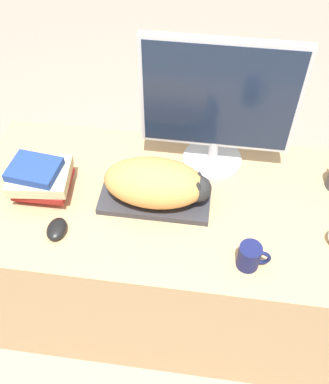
{
  "coord_description": "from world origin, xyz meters",
  "views": [
    {
      "loc": [
        0.1,
        -0.65,
        1.93
      ],
      "look_at": [
        -0.03,
        0.32,
        0.79
      ],
      "focal_mm": 42.0,
      "sensor_mm": 36.0,
      "label": 1
    }
  ],
  "objects_px": {
    "keyboard": "(155,200)",
    "book_stack": "(40,179)",
    "cat": "(158,183)",
    "coffee_mug": "(250,256)",
    "computer_mouse": "(57,229)",
    "monitor": "(219,103)"
  },
  "relations": [
    {
      "from": "cat",
      "to": "computer_mouse",
      "type": "relative_size",
      "value": 3.94
    },
    {
      "from": "cat",
      "to": "coffee_mug",
      "type": "xyz_separation_m",
      "value": [
        0.31,
        -0.21,
        -0.06
      ]
    },
    {
      "from": "cat",
      "to": "book_stack",
      "type": "bearing_deg",
      "value": -178.79
    },
    {
      "from": "coffee_mug",
      "to": "book_stack",
      "type": "distance_m",
      "value": 0.75
    },
    {
      "from": "computer_mouse",
      "to": "book_stack",
      "type": "distance_m",
      "value": 0.2
    },
    {
      "from": "cat",
      "to": "book_stack",
      "type": "relative_size",
      "value": 1.65
    },
    {
      "from": "cat",
      "to": "computer_mouse",
      "type": "xyz_separation_m",
      "value": [
        -0.31,
        -0.17,
        -0.08
      ]
    },
    {
      "from": "computer_mouse",
      "to": "monitor",
      "type": "bearing_deg",
      "value": 39.47
    },
    {
      "from": "keyboard",
      "to": "coffee_mug",
      "type": "relative_size",
      "value": 3.73
    },
    {
      "from": "cat",
      "to": "coffee_mug",
      "type": "bearing_deg",
      "value": -33.63
    },
    {
      "from": "coffee_mug",
      "to": "computer_mouse",
      "type": "bearing_deg",
      "value": 176.5
    },
    {
      "from": "keyboard",
      "to": "book_stack",
      "type": "xyz_separation_m",
      "value": [
        -0.4,
        -0.01,
        0.06
      ]
    },
    {
      "from": "cat",
      "to": "monitor",
      "type": "height_order",
      "value": "monitor"
    },
    {
      "from": "keyboard",
      "to": "cat",
      "type": "relative_size",
      "value": 1.06
    },
    {
      "from": "keyboard",
      "to": "computer_mouse",
      "type": "distance_m",
      "value": 0.34
    },
    {
      "from": "keyboard",
      "to": "book_stack",
      "type": "bearing_deg",
      "value": -178.76
    },
    {
      "from": "keyboard",
      "to": "cat",
      "type": "xyz_separation_m",
      "value": [
        0.01,
        0.0,
        0.09
      ]
    },
    {
      "from": "keyboard",
      "to": "cat",
      "type": "bearing_deg",
      "value": 0.0
    },
    {
      "from": "coffee_mug",
      "to": "keyboard",
      "type": "bearing_deg",
      "value": 147.29
    },
    {
      "from": "cat",
      "to": "monitor",
      "type": "xyz_separation_m",
      "value": [
        0.17,
        0.23,
        0.17
      ]
    },
    {
      "from": "keyboard",
      "to": "cat",
      "type": "distance_m",
      "value": 0.09
    },
    {
      "from": "monitor",
      "to": "coffee_mug",
      "type": "xyz_separation_m",
      "value": [
        0.14,
        -0.43,
        -0.23
      ]
    }
  ]
}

